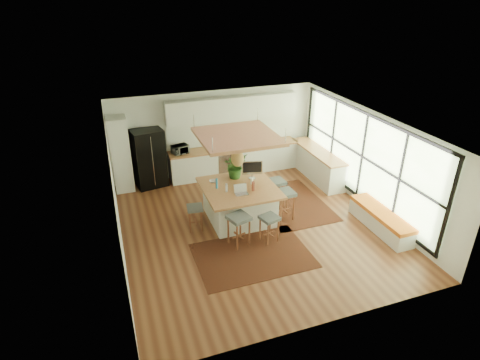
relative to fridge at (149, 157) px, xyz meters
name	(u,v)px	position (x,y,z in m)	size (l,w,h in m)	color
floor	(254,225)	(2.15, -3.20, -0.93)	(7.00, 7.00, 0.00)	#5A2B19
ceiling	(256,125)	(2.15, -3.20, 1.78)	(7.00, 7.00, 0.00)	white
wall_back	(215,133)	(2.15, 0.30, 0.42)	(6.50, 6.50, 0.00)	silver
wall_front	(330,264)	(2.15, -6.70, 0.42)	(6.50, 6.50, 0.00)	silver
wall_left	(116,200)	(-1.10, -3.20, 0.42)	(7.00, 7.00, 0.00)	silver
wall_right	(368,161)	(5.40, -3.20, 0.42)	(7.00, 7.00, 0.00)	silver
window_wall	(367,159)	(5.37, -3.20, 0.47)	(0.10, 6.20, 2.60)	black
pantry	(121,155)	(-0.80, -0.02, 0.20)	(0.55, 0.60, 2.25)	silver
back_counter_base	(235,160)	(2.70, -0.02, -0.49)	(4.20, 0.60, 0.88)	silver
back_counter_top	(234,147)	(2.70, -0.02, -0.03)	(4.24, 0.64, 0.05)	#A05F38
backsplash	(231,131)	(2.70, 0.28, 0.43)	(4.20, 0.02, 0.80)	white
upper_cabinets	(233,108)	(2.70, 0.12, 1.22)	(4.20, 0.34, 0.70)	silver
range	(227,160)	(2.45, -0.02, -0.43)	(0.76, 0.62, 1.00)	#A5A5AA
right_counter_base	(317,165)	(5.08, -1.20, -0.49)	(0.60, 2.50, 0.88)	silver
right_counter_top	(319,151)	(5.08, -1.20, -0.03)	(0.64, 2.54, 0.05)	#A05F38
window_bench	(381,220)	(5.10, -4.40, -0.68)	(0.52, 2.00, 0.50)	silver
ceiling_panel	(237,147)	(1.85, -2.80, 1.12)	(1.86, 1.86, 0.80)	#A05F38
rug_near	(253,255)	(1.67, -4.38, -0.92)	(2.60, 1.80, 0.01)	black
rug_right	(291,203)	(3.55, -2.49, -0.92)	(1.80, 2.60, 0.01)	black
fridge	(149,157)	(0.00, 0.00, 0.00)	(0.89, 0.69, 1.78)	black
island	(239,203)	(1.91, -2.74, -0.46)	(1.85, 1.85, 0.93)	#A05F38
stool_near_left	(239,232)	(1.51, -3.85, -0.57)	(0.46, 0.46, 0.79)	#464D4E
stool_near_right	(269,228)	(2.24, -3.95, -0.57)	(0.40, 0.40, 0.68)	#464D4E
stool_right_front	(284,206)	(3.02, -3.12, -0.57)	(0.47, 0.47, 0.80)	#464D4E
stool_right_back	(275,194)	(3.09, -2.42, -0.57)	(0.46, 0.46, 0.77)	#464D4E
stool_left_side	(195,217)	(0.71, -2.86, -0.57)	(0.38, 0.38, 0.65)	#464D4E
laptop	(242,190)	(1.84, -3.12, 0.12)	(0.32, 0.34, 0.24)	#A5A5AA
monitor	(252,170)	(2.40, -2.39, 0.26)	(0.55, 0.20, 0.51)	#A5A5AA
microwave	(180,148)	(0.95, -0.02, 0.16)	(0.48, 0.27, 0.33)	#A5A5AA
island_plant	(235,168)	(1.99, -2.17, 0.26)	(0.60, 0.67, 0.52)	#1E4C19
island_bowl	(213,181)	(1.35, -2.26, 0.03)	(0.20, 0.20, 0.05)	white
island_bottle_0	(217,185)	(1.36, -2.64, 0.10)	(0.07, 0.07, 0.19)	teal
island_bottle_1	(226,189)	(1.51, -2.89, 0.10)	(0.07, 0.07, 0.19)	silver
island_bottle_2	(253,187)	(2.16, -3.04, 0.10)	(0.07, 0.07, 0.19)	brown
island_bottle_3	(251,181)	(2.26, -2.69, 0.10)	(0.07, 0.07, 0.19)	white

